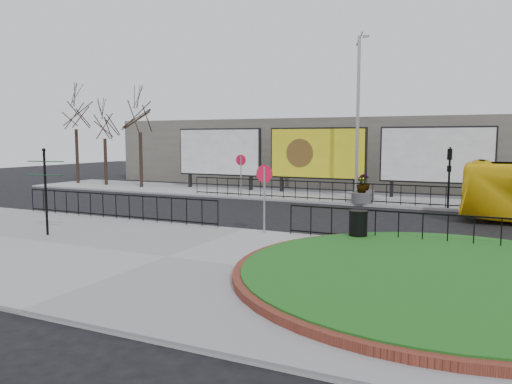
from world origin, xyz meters
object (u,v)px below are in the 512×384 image
Objects in this scene: litter_bin at (358,226)px; planter_c at (362,193)px; fingerpost_sign at (45,183)px; planter_b at (365,191)px; billboard_mid at (317,154)px; lamp_post at (358,115)px.

planter_c is at bearing 102.95° from litter_bin.
litter_bin is (10.29, 3.52, -1.33)m from fingerpost_sign.
planter_b is at bearing 97.13° from planter_c.
planter_b is at bearing 57.98° from fingerpost_sign.
billboard_mid reaches higher than fingerpost_sign.
fingerpost_sign is (-7.30, -15.12, -2.84)m from lamp_post.
fingerpost_sign is at bearing -115.76° from lamp_post.
billboard_mid is 3.93× the size of planter_c.
fingerpost_sign is 1.96× the size of planter_c.
litter_bin is at bearing -75.53° from lamp_post.
lamp_post is 8.71× the size of litter_bin.
fingerpost_sign is 17.07m from planter_b.
planter_b is at bearing -0.00° from lamp_post.
lamp_post is 6.33× the size of planter_b.
planter_c is at bearing 54.66° from fingerpost_sign.
planter_b is 1.61m from planter_c.
lamp_post reaches higher than billboard_mid.
lamp_post reaches higher than planter_b.
fingerpost_sign is 2.91× the size of litter_bin.
planter_b is (7.79, 15.12, -1.37)m from fingerpost_sign.
lamp_post reaches higher than litter_bin.
billboard_mid is 17.64m from fingerpost_sign.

